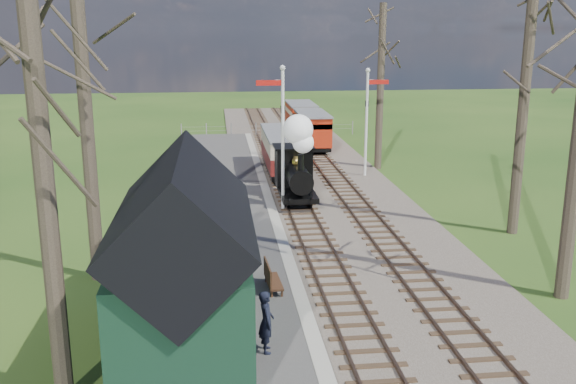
% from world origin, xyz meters
% --- Properties ---
extents(distant_hills, '(114.40, 48.00, 22.02)m').
position_xyz_m(distant_hills, '(1.40, 64.38, -16.21)').
color(distant_hills, '#385B23').
rests_on(distant_hills, ground).
extents(ballast_bed, '(8.00, 60.00, 0.10)m').
position_xyz_m(ballast_bed, '(1.30, 22.00, 0.05)').
color(ballast_bed, brown).
rests_on(ballast_bed, ground).
extents(track_near, '(1.60, 60.00, 0.15)m').
position_xyz_m(track_near, '(0.00, 22.00, 0.10)').
color(track_near, brown).
rests_on(track_near, ground).
extents(track_far, '(1.60, 60.00, 0.15)m').
position_xyz_m(track_far, '(2.60, 22.00, 0.10)').
color(track_far, brown).
rests_on(track_far, ground).
extents(platform, '(5.00, 44.00, 0.20)m').
position_xyz_m(platform, '(-3.50, 14.00, 0.10)').
color(platform, '#474442').
rests_on(platform, ground).
extents(coping_strip, '(0.40, 44.00, 0.21)m').
position_xyz_m(coping_strip, '(-1.20, 14.00, 0.10)').
color(coping_strip, '#B2AD9E').
rests_on(coping_strip, ground).
extents(station_shed, '(3.25, 6.30, 4.78)m').
position_xyz_m(station_shed, '(-4.30, 4.00, 2.27)').
color(station_shed, black).
rests_on(station_shed, platform).
extents(semaphore_near, '(1.22, 0.24, 6.22)m').
position_xyz_m(semaphore_near, '(-0.77, 16.00, 3.62)').
color(semaphore_near, silver).
rests_on(semaphore_near, ground).
extents(semaphore_far, '(1.22, 0.24, 5.72)m').
position_xyz_m(semaphore_far, '(4.37, 22.00, 3.35)').
color(semaphore_far, silver).
rests_on(semaphore_far, ground).
extents(bare_trees, '(15.51, 22.39, 12.00)m').
position_xyz_m(bare_trees, '(1.33, 10.10, 5.21)').
color(bare_trees, '#382D23').
rests_on(bare_trees, ground).
extents(fence_line, '(12.60, 0.08, 1.00)m').
position_xyz_m(fence_line, '(0.30, 36.00, 0.55)').
color(fence_line, slate).
rests_on(fence_line, ground).
extents(locomotive, '(1.61, 3.77, 4.04)m').
position_xyz_m(locomotive, '(-0.01, 16.91, 1.88)').
color(locomotive, black).
rests_on(locomotive, ground).
extents(coach, '(1.88, 6.46, 1.98)m').
position_xyz_m(coach, '(0.00, 22.97, 1.38)').
color(coach, black).
rests_on(coach, ground).
extents(red_carriage_a, '(1.88, 4.67, 1.98)m').
position_xyz_m(red_carriage_a, '(2.60, 29.57, 1.39)').
color(red_carriage_a, black).
rests_on(red_carriage_a, ground).
extents(red_carriage_b, '(1.88, 4.67, 1.98)m').
position_xyz_m(red_carriage_b, '(2.60, 35.07, 1.39)').
color(red_carriage_b, black).
rests_on(red_carriage_b, ground).
extents(sign_board, '(0.20, 0.84, 1.22)m').
position_xyz_m(sign_board, '(-2.57, 8.89, 0.81)').
color(sign_board, '#0D3F26').
rests_on(sign_board, platform).
extents(bench, '(0.48, 1.40, 0.79)m').
position_xyz_m(bench, '(-2.00, 7.07, 0.57)').
color(bench, '#472A19').
rests_on(bench, platform).
extents(person, '(0.39, 0.57, 1.53)m').
position_xyz_m(person, '(-2.42, 3.33, 0.97)').
color(person, black).
rests_on(person, platform).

